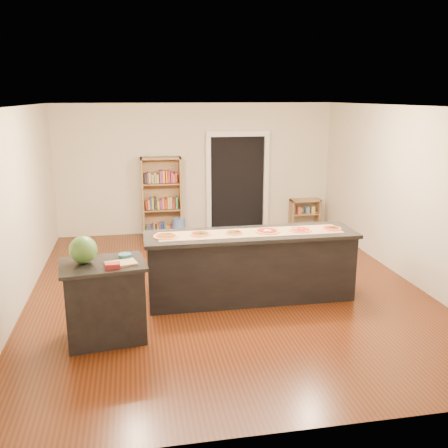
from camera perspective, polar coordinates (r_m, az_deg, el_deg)
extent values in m
cube|color=beige|center=(7.52, 0.28, 2.58)|extent=(6.00, 7.00, 2.80)
cube|color=#4C210D|center=(7.93, 0.26, -7.35)|extent=(6.00, 7.00, 0.01)
cube|color=white|center=(7.36, 0.29, 13.28)|extent=(6.00, 7.00, 0.01)
cube|color=black|center=(11.12, 1.51, 4.64)|extent=(1.20, 0.02, 2.10)
cube|color=silver|center=(10.96, -1.78, 4.49)|extent=(0.10, 0.08, 2.10)
cube|color=silver|center=(11.22, 4.82, 4.69)|extent=(0.10, 0.08, 2.10)
cube|color=silver|center=(10.94, 1.60, 10.28)|extent=(1.40, 0.08, 0.12)
cube|color=black|center=(7.41, 3.04, -5.01)|extent=(3.00, 0.75, 0.96)
cube|color=black|center=(7.26, 3.10, -1.21)|extent=(3.09, 0.84, 0.05)
cube|color=black|center=(6.37, -13.47, -8.79)|extent=(0.92, 0.65, 0.95)
cube|color=black|center=(6.20, -13.74, -4.55)|extent=(1.01, 0.74, 0.04)
cube|color=#987249|center=(10.75, -7.13, 3.10)|extent=(0.85, 0.30, 1.70)
cube|color=#987249|center=(11.50, 9.21, 1.17)|extent=(0.68, 0.29, 0.68)
cylinder|color=#5171B5|center=(10.75, -5.17, -0.41)|extent=(0.27, 0.27, 0.40)
cube|color=#98774E|center=(7.25, 3.09, -0.99)|extent=(2.68, 0.50, 0.00)
sphere|color=#144214|center=(6.20, -15.80, -2.86)|extent=(0.33, 0.33, 0.33)
cube|color=tan|center=(6.09, -11.69, -4.44)|extent=(0.41, 0.33, 0.02)
cube|color=maroon|center=(5.98, -12.61, -4.66)|extent=(0.18, 0.13, 0.06)
cylinder|color=#195966|center=(6.29, -11.25, -3.64)|extent=(0.16, 0.16, 0.06)
cylinder|color=#BE8149|center=(7.06, -6.67, -1.40)|extent=(0.35, 0.35, 0.02)
cylinder|color=#A5190C|center=(7.06, -6.67, -1.33)|extent=(0.28, 0.28, 0.00)
cylinder|color=#BE8149|center=(7.14, -2.74, -1.14)|extent=(0.32, 0.32, 0.02)
cylinder|color=#A5190C|center=(7.14, -2.74, -1.07)|extent=(0.26, 0.26, 0.00)
cylinder|color=#BE8149|center=(7.20, 1.17, -0.99)|extent=(0.28, 0.28, 0.02)
cylinder|color=#A5190C|center=(7.20, 1.17, -0.92)|extent=(0.23, 0.23, 0.00)
cylinder|color=#BE8149|center=(7.31, 4.97, -0.81)|extent=(0.36, 0.36, 0.02)
cylinder|color=#A5190C|center=(7.31, 4.97, -0.74)|extent=(0.29, 0.29, 0.00)
cylinder|color=#BE8149|center=(7.43, 8.68, -0.67)|extent=(0.34, 0.34, 0.02)
cylinder|color=#A5190C|center=(7.43, 8.69, -0.60)|extent=(0.28, 0.28, 0.00)
cylinder|color=#BE8149|center=(7.61, 12.20, -0.48)|extent=(0.28, 0.28, 0.02)
cylinder|color=#A5190C|center=(7.60, 12.20, -0.42)|extent=(0.23, 0.23, 0.00)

